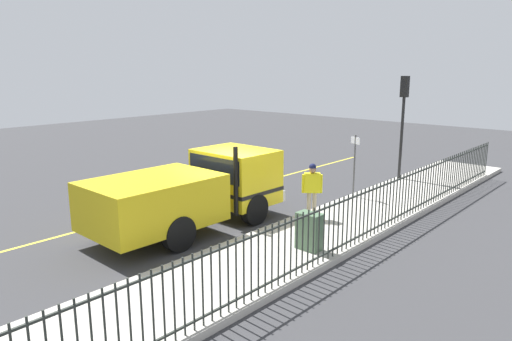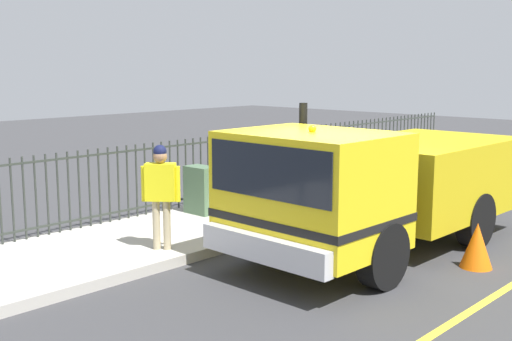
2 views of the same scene
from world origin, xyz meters
The scene contains 10 objects.
ground_plane centered at (0.00, 0.00, 0.00)m, with size 60.01×60.01×0.00m, color #38383A.
sidewalk_slab centered at (2.99, 0.00, 0.08)m, with size 2.83×27.28×0.17m, color #B7B2A8.
lane_marking centered at (-2.58, 0.00, 0.00)m, with size 0.12×24.55×0.01m, color yellow.
work_truck centered at (-0.22, -0.91, 1.23)m, with size 2.51×6.15×2.51m.
worker_standing centered at (2.09, 1.65, 1.22)m, with size 0.51×0.48×1.71m.
iron_fence centered at (4.26, 0.00, 0.90)m, with size 0.04×23.22×1.44m.
traffic_light_near centered at (1.74, 8.51, 3.16)m, with size 0.32×0.24×4.23m.
utility_cabinet centered at (3.55, -0.52, 0.65)m, with size 0.64×0.40×0.96m, color #4C6B4C.
traffic_cone centered at (-1.84, -1.42, 0.36)m, with size 0.50×0.50×0.71m, color orange.
street_sign centered at (1.79, 4.68, 1.57)m, with size 0.46×0.24×2.24m.
Camera 1 is at (10.05, -9.87, 4.69)m, focal length 32.91 mm.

